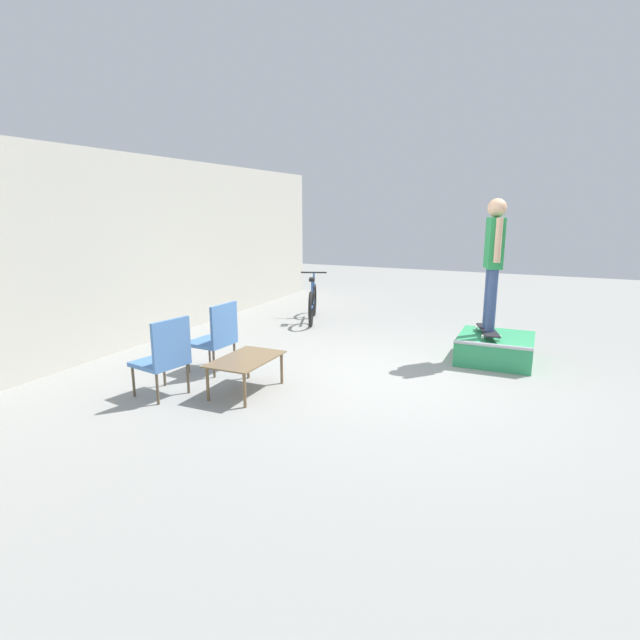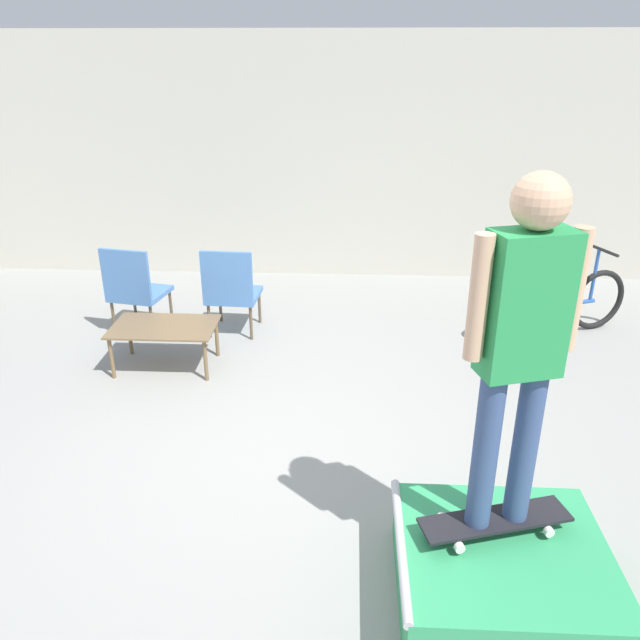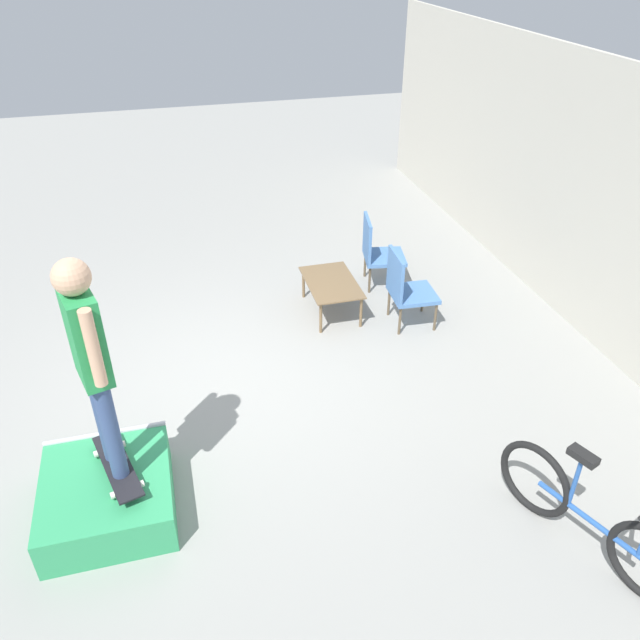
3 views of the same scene
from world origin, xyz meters
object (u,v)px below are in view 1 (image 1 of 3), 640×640
Objects in this scene: patio_chair_left at (165,355)px; bicycle at (313,303)px; coffee_table at (246,362)px; patio_chair_right at (216,335)px; skate_ramp_box at (495,348)px; person_skater at (494,253)px; skateboard_on_ramp at (488,330)px.

patio_chair_left is 4.41m from bicycle.
coffee_table is 0.92m from patio_chair_right.
patio_chair_right reaches higher than bicycle.
patio_chair_right is 3.40m from bicycle.
coffee_table reaches higher than skate_ramp_box.
bicycle is at bearing 69.47° from skate_ramp_box.
patio_chair_right is at bearing 57.38° from coffee_table.
person_skater is at bearing -132.96° from bicycle.
patio_chair_left is (-3.04, 3.27, -1.06)m from person_skater.
skate_ramp_box is 1.18× the size of patio_chair_left.
skate_ramp_box is 1.18× the size of patio_chair_right.
skateboard_on_ramp is 0.46× the size of person_skater.
person_skater is at bearing -15.93° from skateboard_on_ramp.
patio_chair_left is at bearing 3.37° from patio_chair_right.
patio_chair_right is at bearing 105.79° from person_skater.
skate_ramp_box is at bearing -88.56° from person_skater.
person_skater is 3.99m from patio_chair_right.
bicycle is (1.36, 3.42, -1.21)m from person_skater.
patio_chair_right is (-2.03, 3.27, -1.06)m from person_skater.
skateboard_on_ramp reaches higher than skate_ramp_box.
person_skater reaches higher than patio_chair_right.
patio_chair_left is (-3.08, 3.39, 0.32)m from skate_ramp_box.
person_skater is (-0.04, 0.12, 1.38)m from skate_ramp_box.
patio_chair_right is (0.49, 0.77, 0.13)m from coffee_table.
coffee_table is (-2.52, 2.50, -0.07)m from skateboard_on_ramp.
skateboard_on_ramp reaches higher than coffee_table.
patio_chair_right is at bearing 121.33° from skate_ramp_box.
person_skater is 4.59m from patio_chair_left.
coffee_table is 0.61× the size of bicycle.
coffee_table is 1.01× the size of patio_chair_right.
patio_chair_left is 1.00× the size of patio_chair_right.
skate_ramp_box is 1.17× the size of coffee_table.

